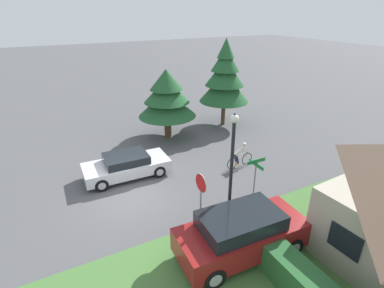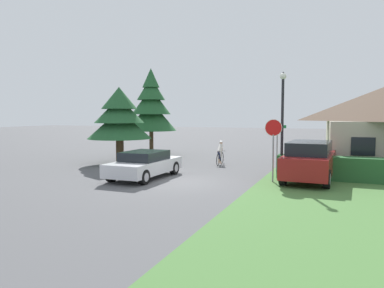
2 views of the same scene
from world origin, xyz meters
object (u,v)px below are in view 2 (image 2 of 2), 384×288
object	(u,v)px
sedan_left_lane	(145,164)
street_name_sign	(277,138)
cyclist	(220,153)
street_lamp	(282,113)
parked_suv_right	(309,161)
conifer_tall_near	(119,117)
stop_sign	(273,137)
conifer_tall_far	(151,107)

from	to	relation	value
sedan_left_lane	street_name_sign	distance (m)	6.98
cyclist	street_lamp	distance (m)	6.01
sedan_left_lane	parked_suv_right	size ratio (longest dim) A/B	0.92
parked_suv_right	street_name_sign	bearing A→B (deg)	45.41
conifer_tall_near	stop_sign	bearing A→B (deg)	-16.21
parked_suv_right	street_name_sign	world-z (taller)	street_name_sign
street_lamp	street_name_sign	xyz separation A→B (m)	(-0.47, 1.58, -1.25)
cyclist	sedan_left_lane	bearing A→B (deg)	158.31
conifer_tall_far	stop_sign	bearing A→B (deg)	-36.90
parked_suv_right	street_name_sign	distance (m)	2.75
street_name_sign	sedan_left_lane	bearing A→B (deg)	-144.57
parked_suv_right	stop_sign	world-z (taller)	stop_sign
cyclist	conifer_tall_near	distance (m)	6.55
sedan_left_lane	conifer_tall_far	bearing A→B (deg)	27.08
sedan_left_lane	stop_sign	xyz separation A→B (m)	(5.86, 1.24, 1.36)
stop_sign	street_lamp	world-z (taller)	street_lamp
street_lamp	cyclist	bearing A→B (deg)	139.40
conifer_tall_near	conifer_tall_far	world-z (taller)	conifer_tall_far
parked_suv_right	cyclist	bearing A→B (deg)	57.03
cyclist	street_name_sign	distance (m)	4.37
parked_suv_right	street_name_sign	size ratio (longest dim) A/B	1.84
street_name_sign	conifer_tall_near	size ratio (longest dim) A/B	0.56
sedan_left_lane	conifer_tall_near	world-z (taller)	conifer_tall_near
cyclist	stop_sign	distance (m)	6.33
street_lamp	conifer_tall_near	size ratio (longest dim) A/B	1.07
parked_suv_right	conifer_tall_far	size ratio (longest dim) A/B	0.76
cyclist	conifer_tall_near	size ratio (longest dim) A/B	0.38
cyclist	stop_sign	xyz separation A→B (m)	(3.97, -4.75, 1.32)
stop_sign	street_name_sign	distance (m)	2.76
parked_suv_right	street_lamp	size ratio (longest dim) A/B	0.97
sedan_left_lane	stop_sign	world-z (taller)	stop_sign
street_lamp	conifer_tall_far	world-z (taller)	conifer_tall_far
street_name_sign	conifer_tall_far	bearing A→B (deg)	153.77
sedan_left_lane	cyclist	size ratio (longest dim) A/B	2.51
cyclist	parked_suv_right	xyz separation A→B (m)	(5.48, -3.90, 0.23)
cyclist	conifer_tall_far	xyz separation A→B (m)	(-6.20, 2.88, 2.91)
stop_sign	conifer_tall_far	world-z (taller)	conifer_tall_far
parked_suv_right	conifer_tall_near	distance (m)	11.69
sedan_left_lane	street_name_sign	bearing A→B (deg)	-53.39
parked_suv_right	conifer_tall_near	size ratio (longest dim) A/B	1.03
sedan_left_lane	cyclist	xyz separation A→B (m)	(1.89, 5.99, 0.04)
conifer_tall_near	sedan_left_lane	bearing A→B (deg)	-45.84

